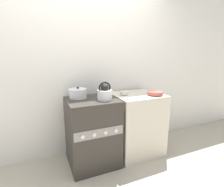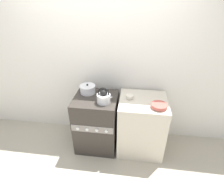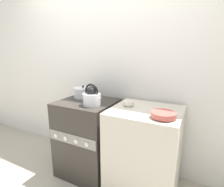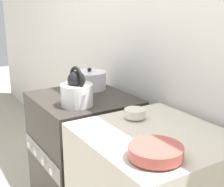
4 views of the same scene
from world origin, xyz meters
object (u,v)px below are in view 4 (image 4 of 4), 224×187
(cooking_pot, at_px, (90,80))
(small_ceramic_bowl, at_px, (135,113))
(stove, at_px, (84,160))
(enamel_bowl, at_px, (156,152))
(kettle, at_px, (77,91))

(cooking_pot, bearing_deg, small_ceramic_bowl, -6.47)
(stove, distance_m, enamel_bowl, 1.01)
(stove, relative_size, small_ceramic_bowl, 8.13)
(kettle, height_order, cooking_pot, kettle)
(kettle, bearing_deg, stove, 144.18)
(stove, relative_size, kettle, 3.91)
(cooking_pot, height_order, small_ceramic_bowl, cooking_pot)
(small_ceramic_bowl, bearing_deg, cooking_pot, 173.53)
(cooking_pot, xyz_separation_m, small_ceramic_bowl, (0.63, -0.07, -0.03))
(enamel_bowl, xyz_separation_m, small_ceramic_bowl, (-0.39, 0.19, -0.00))
(stove, bearing_deg, cooking_pot, 137.76)
(cooking_pot, bearing_deg, kettle, -39.16)
(stove, height_order, kettle, kettle)
(enamel_bowl, height_order, small_ceramic_bowl, enamel_bowl)
(kettle, relative_size, small_ceramic_bowl, 2.08)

